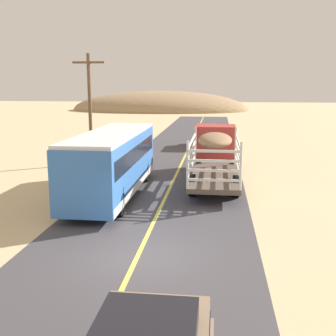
{
  "coord_description": "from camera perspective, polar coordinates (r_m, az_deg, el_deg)",
  "views": [
    {
      "loc": [
        2.51,
        -12.71,
        5.54
      ],
      "look_at": [
        0.0,
        8.3,
        1.29
      ],
      "focal_mm": 44.87,
      "sensor_mm": 36.0,
      "label": 1
    }
  ],
  "objects": [
    {
      "name": "distant_hill",
      "position": [
        90.81,
        -1.1,
        7.85
      ],
      "size": [
        37.65,
        22.77,
        8.27
      ],
      "primitive_type": "ellipsoid",
      "color": "#997C5A",
      "rests_on": "ground"
    },
    {
      "name": "car_far",
      "position": [
        37.66,
        5.15,
        4.52
      ],
      "size": [
        1.9,
        4.62,
        1.93
      ],
      "color": "#B2261E",
      "rests_on": "road_surface"
    },
    {
      "name": "road_centre_line",
      "position": [
        14.08,
        -4.1,
        -11.73
      ],
      "size": [
        0.16,
        117.6,
        0.0
      ],
      "primitive_type": "cube",
      "color": "#D8CC4C",
      "rests_on": "road_surface"
    },
    {
      "name": "power_pole_mid",
      "position": [
        29.63,
        -10.56,
        8.32
      ],
      "size": [
        2.2,
        0.24,
        7.56
      ],
      "color": "brown",
      "rests_on": "ground"
    },
    {
      "name": "road_surface",
      "position": [
        14.09,
        -4.1,
        -11.78
      ],
      "size": [
        8.0,
        120.0,
        0.02
      ],
      "primitive_type": "cube",
      "color": "#423F44",
      "rests_on": "ground"
    },
    {
      "name": "livestock_truck",
      "position": [
        25.22,
        6.43,
        2.73
      ],
      "size": [
        2.53,
        9.7,
        3.02
      ],
      "color": "#B2332D",
      "rests_on": "road_surface"
    },
    {
      "name": "ground_plane",
      "position": [
        14.09,
        -4.1,
        -11.82
      ],
      "size": [
        240.0,
        240.0,
        0.0
      ],
      "primitive_type": "plane",
      "color": "#CCB284"
    },
    {
      "name": "bus",
      "position": [
        21.01,
        -7.54,
        0.85
      ],
      "size": [
        2.54,
        10.0,
        3.21
      ],
      "color": "#3872C6",
      "rests_on": "road_surface"
    }
  ]
}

